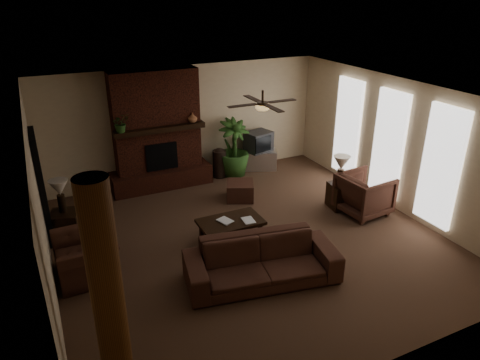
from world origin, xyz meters
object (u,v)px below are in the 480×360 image
floor_vase (219,161)px  side_table_left (66,225)px  sofa (262,255)px  floor_plant (233,160)px  side_table_right (341,196)px  armchair_left (85,250)px  lamp_right (341,165)px  ottoman (240,191)px  coffee_table (231,223)px  armchair_right (364,192)px  tv_stand (260,159)px  log_column (107,294)px  lamp_left (60,190)px

floor_vase → side_table_left: floor_vase is taller
sofa → floor_plant: (1.45, 4.27, -0.08)m
sofa → side_table_right: sofa is taller
armchair_left → floor_vase: 4.68m
lamp_right → armchair_left: bearing=-177.7°
sofa → ottoman: 3.10m
armchair_left → floor_plant: 4.94m
coffee_table → floor_vase: size_ratio=1.56×
armchair_right → ottoman: bearing=44.4°
armchair_right → floor_plant: armchair_right is taller
tv_stand → side_table_left: (-5.04, -1.57, 0.03)m
coffee_table → side_table_right: side_table_right is taller
armchair_left → armchair_right: (5.66, -0.24, 0.01)m
sofa → side_table_right: (2.82, 1.60, -0.21)m
side_table_right → armchair_left: bearing=-177.9°
armchair_left → ottoman: bearing=111.6°
log_column → armchair_right: bearing=22.4°
armchair_left → lamp_left: bearing=-173.8°
tv_stand → coffee_table: bearing=-104.2°
sofa → lamp_right: (2.77, 1.62, 0.51)m
ottoman → lamp_right: size_ratio=0.92×
log_column → sofa: size_ratio=1.12×
armchair_left → floor_vase: size_ratio=1.42×
armchair_left → ottoman: (3.57, 1.52, -0.28)m
floor_vase → lamp_left: lamp_left is taller
floor_plant → sofa: bearing=-108.7°
ottoman → tv_stand: (1.28, 1.45, 0.05)m
armchair_right → coffee_table: armchair_right is taller
armchair_left → lamp_left: (-0.19, 1.46, 0.52)m
armchair_left → side_table_left: bearing=-173.6°
sofa → coffee_table: (0.05, 1.36, -0.12)m
floor_vase → side_table_right: size_ratio=1.40×
lamp_left → side_table_right: size_ratio=1.18×
log_column → side_table_right: bearing=27.2°
armchair_right → log_column: bearing=107.1°
sofa → floor_vase: (1.08, 4.32, -0.06)m
ottoman → log_column: bearing=-131.1°
armchair_right → side_table_left: 6.08m
armchair_right → floor_vase: size_ratio=1.27×
armchair_left → tv_stand: armchair_left is taller
floor_vase → lamp_left: (-3.85, -1.45, 0.57)m
coffee_table → side_table_left: 3.18m
log_column → coffee_table: bearing=44.0°
tv_stand → lamp_left: bearing=-141.2°
log_column → floor_plant: (4.02, 5.44, -0.99)m
lamp_right → tv_stand: bearing=100.2°
log_column → side_table_right: log_column is taller
coffee_table → floor_vase: bearing=70.8°
armchair_right → side_table_right: 0.55m
floor_vase → lamp_right: size_ratio=1.18×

